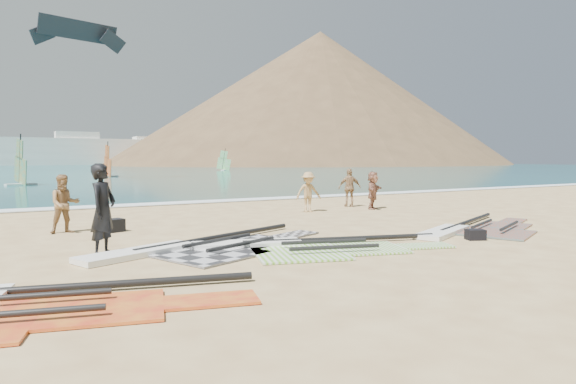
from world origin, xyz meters
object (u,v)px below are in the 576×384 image
rig_green (303,247)px  beachgoer_right (373,190)px  beachgoer_back (350,188)px  beachgoer_mid (308,192)px  gear_bag_far (475,235)px  beachgoer_left (64,204)px  gear_bag_near (113,226)px  rig_orange (474,229)px  rig_grey (200,247)px  person_wetsuit (103,210)px

rig_green → beachgoer_right: beachgoer_right is taller
beachgoer_back → beachgoer_right: bearing=124.2°
beachgoer_mid → beachgoer_back: (2.55, 0.79, 0.04)m
gear_bag_far → beachgoer_left: 10.86m
beachgoer_mid → rig_green: bearing=-111.5°
beachgoer_mid → beachgoer_back: size_ratio=0.95×
beachgoer_left → gear_bag_near: bearing=-25.1°
rig_orange → beachgoer_right: (1.29, 5.97, 0.71)m
rig_orange → beachgoer_back: 7.29m
gear_bag_far → beachgoer_mid: bearing=92.1°
rig_grey → beachgoer_back: 10.63m
rig_orange → beachgoer_mid: 6.61m
rig_grey → beachgoer_back: (8.72, 6.03, 0.76)m
gear_bag_near → beachgoer_left: (-1.16, 0.44, 0.62)m
rig_green → beachgoer_mid: 7.55m
person_wetsuit → beachgoer_back: bearing=-24.1°
beachgoer_mid → beachgoer_right: bearing=3.1°
beachgoer_right → rig_orange: bearing=-139.7°
gear_bag_far → beachgoer_right: 7.48m
gear_bag_near → rig_grey: bearing=-71.7°
gear_bag_near → gear_bag_far: size_ratio=1.29×
gear_bag_far → beachgoer_back: (2.28, 8.21, 0.68)m
beachgoer_mid → gear_bag_far: bearing=-76.3°
gear_bag_near → beachgoer_mid: bearing=11.9°
beachgoer_left → beachgoer_mid: size_ratio=1.05×
person_wetsuit → beachgoer_back: person_wetsuit is taller
beachgoer_back → gear_bag_far: bearing=97.1°
rig_orange → gear_bag_far: 1.62m
rig_grey → gear_bag_far: 6.80m
rig_grey → beachgoer_back: bearing=12.9°
rig_grey → beachgoer_left: size_ratio=3.90×
gear_bag_near → beachgoer_right: bearing=6.4°
rig_grey → gear_bag_far: bearing=-40.5°
gear_bag_near → rig_orange: bearing=-28.5°
gear_bag_far → beachgoer_left: beachgoer_left is taller
gear_bag_near → beachgoer_back: 10.23m
beachgoer_left → beachgoer_back: (11.10, 1.90, 0.01)m
gear_bag_near → beachgoer_left: beachgoer_left is taller
rig_orange → person_wetsuit: person_wetsuit is taller
rig_orange → beachgoer_mid: beachgoer_mid is taller
beachgoer_left → beachgoer_right: size_ratio=1.06×
gear_bag_near → beachgoer_mid: (7.39, 1.56, 0.58)m
rig_grey → beachgoer_right: 10.21m
rig_grey → rig_orange: bearing=-30.3°
beachgoer_back → beachgoer_left: bearing=32.3°
rig_orange → beachgoer_left: (-10.06, 5.28, 0.75)m
gear_bag_near → beachgoer_back: (9.94, 2.34, 0.63)m
beachgoer_back → beachgoer_right: 1.23m
rig_grey → person_wetsuit: (-1.96, 0.38, 0.92)m
rig_orange → person_wetsuit: 9.80m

